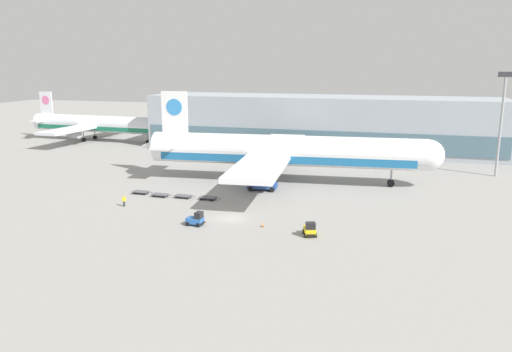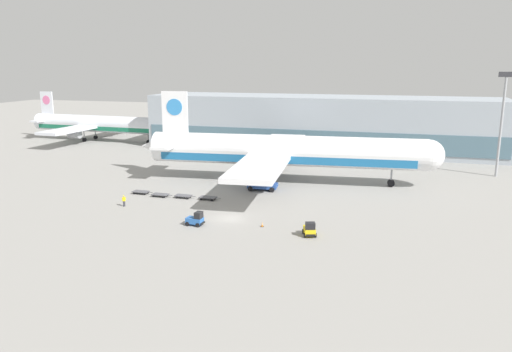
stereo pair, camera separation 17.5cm
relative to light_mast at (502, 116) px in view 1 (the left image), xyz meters
The scene contains 14 objects.
ground_plane 60.58m from the light_mast, 135.59° to the right, with size 400.00×400.00×0.00m, color gray.
terminal_building 44.98m from the light_mast, 151.13° to the left, with size 90.00×18.20×14.00m.
light_mast is the anchor object (origin of this frame).
airplane_main 44.28m from the light_mast, 157.88° to the right, with size 58.06×48.51×17.00m.
airplane_distant 106.51m from the light_mast, 169.56° to the left, with size 47.98×39.90×14.04m.
scissor_lift_loader 49.49m from the light_mast, 150.77° to the right, with size 5.44×3.77×5.38m.
baggage_tug_foreground 55.71m from the light_mast, 123.08° to the right, with size 2.25×2.75×2.00m.
baggage_tug_mid 65.84m from the light_mast, 135.05° to the right, with size 2.53×1.76×2.00m.
baggage_dolly_lead 70.85m from the light_mast, 152.36° to the right, with size 3.72×1.57×0.48m.
baggage_dolly_second 67.66m from the light_mast, 150.11° to the right, with size 3.72×1.57×0.48m.
baggage_dolly_third 64.00m from the light_mast, 148.48° to the right, with size 3.72×1.57×0.48m.
baggage_dolly_trail 60.28m from the light_mast, 146.40° to the right, with size 3.72×1.57×0.48m.
ground_crew_near 73.56m from the light_mast, 146.45° to the right, with size 0.50×0.38×1.82m.
traffic_cone_near 58.41m from the light_mast, 130.02° to the right, with size 0.40×0.40×0.65m.
Camera 1 is at (23.07, -66.18, 22.20)m, focal length 35.00 mm.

